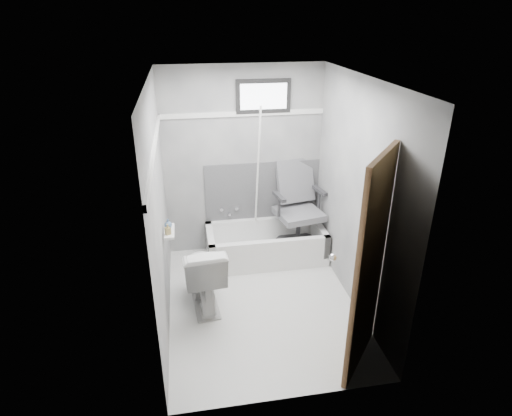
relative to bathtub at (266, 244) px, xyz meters
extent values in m
plane|color=white|center=(-0.23, -0.93, -0.21)|extent=(2.60, 2.60, 0.00)
plane|color=silver|center=(-0.23, -0.93, 2.19)|extent=(2.60, 2.60, 0.00)
cube|color=slate|center=(-0.23, 0.37, 0.99)|extent=(2.00, 0.02, 2.40)
cube|color=slate|center=(-0.23, -2.23, 0.99)|extent=(2.00, 0.02, 2.40)
cube|color=slate|center=(-1.23, -0.93, 0.99)|extent=(0.02, 2.60, 2.40)
cube|color=slate|center=(0.77, -0.93, 0.99)|extent=(0.02, 2.60, 2.40)
imported|color=silver|center=(-0.85, -0.84, 0.18)|extent=(0.51, 0.82, 0.77)
cube|color=#4C4C4F|center=(0.02, 0.36, 0.59)|extent=(1.50, 0.02, 0.78)
cube|color=white|center=(-0.23, 0.36, 1.61)|extent=(2.00, 0.02, 0.06)
cube|color=white|center=(-1.22, -0.93, 1.61)|extent=(0.02, 2.60, 0.06)
cylinder|color=white|center=(-0.09, 0.13, 0.84)|extent=(0.02, 0.45, 1.91)
cube|color=silver|center=(-1.16, -0.78, 0.69)|extent=(0.10, 0.32, 0.02)
imported|color=olive|center=(-1.17, -0.86, 0.76)|extent=(0.07, 0.07, 0.11)
imported|color=#496587|center=(-1.17, -0.72, 0.75)|extent=(0.11, 0.11, 0.10)
camera|label=1|loc=(-0.94, -4.72, 2.73)|focal=30.00mm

